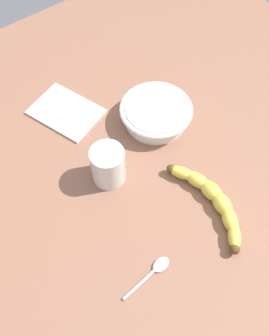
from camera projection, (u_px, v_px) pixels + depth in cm
name	position (u px, v px, depth cm)	size (l,w,h in cm)	color
wooden_tabletop	(158.00, 164.00, 88.98)	(120.00, 120.00, 3.00)	#8A5D48
banana	(213.00, 200.00, 80.60)	(22.85, 8.00, 3.34)	#E4CA47
smoothie_glass	(108.00, 165.00, 81.76)	(7.03, 7.03, 8.78)	silver
ceramic_bowl	(156.00, 113.00, 91.21)	(16.62, 16.62, 4.64)	white
teaspoon	(158.00, 267.00, 74.56)	(2.76, 11.29, 0.80)	silver
folded_napkin	(66.00, 112.00, 94.58)	(15.66, 11.33, 0.60)	white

